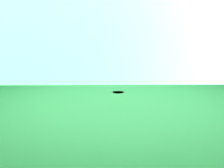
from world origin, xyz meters
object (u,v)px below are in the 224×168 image
object	(u,v)px
lounger_third_shoreside	(98,92)
umbrella_farthest	(87,40)
umbrella_nearest	(119,25)
lounger_fourth_shoreside	(94,81)
lounger_second_inland	(157,158)
cooler_box	(185,88)
umbrella_third	(84,44)
lounger_third_inland	(102,107)
lounger_farthest_inland	(99,78)
person_walking_mid	(136,65)
lounger_second_shoreside	(134,122)
beach_ball	(74,74)
lounger_farthest_shoreside	(97,73)
umbrella_second	(96,34)
umbrella_fourth	(82,45)
lounger_fourth_inland	(104,89)

from	to	relation	value
lounger_third_shoreside	umbrella_farthest	distance (m)	6.03
umbrella_nearest	lounger_fourth_shoreside	distance (m)	11.82
lounger_second_inland	umbrella_farthest	xyz separation A→B (m)	(-1.42, 11.33, 2.29)
umbrella_farthest	cooler_box	bearing A→B (deg)	-40.76
lounger_second_inland	lounger_fourth_shoreside	size ratio (longest dim) A/B	1.07
umbrella_third	lounger_third_inland	bearing A→B (deg)	-64.02
lounger_farthest_inland	person_walking_mid	distance (m)	2.69
lounger_third_shoreside	person_walking_mid	xyz separation A→B (m)	(2.70, 5.02, 0.66)
lounger_second_shoreside	lounger_fourth_shoreside	xyz separation A→B (m)	(-0.99, 6.82, -0.05)
umbrella_farthest	lounger_farthest_inland	size ratio (longest dim) A/B	1.82
lounger_second_shoreside	beach_ball	bearing A→B (deg)	90.93
lounger_farthest_inland	lounger_farthest_shoreside	bearing A→B (deg)	105.82
umbrella_second	lounger_second_inland	distance (m)	2.69
umbrella_third	umbrella_fourth	distance (m)	3.08
lounger_third_inland	cooler_box	xyz separation A→B (m)	(4.40, 3.61, -0.15)
lounger_second_inland	lounger_fourth_shoreside	bearing A→B (deg)	84.01
lounger_fourth_shoreside	lounger_fourth_inland	xyz separation A→B (m)	(0.44, -2.27, -0.00)
umbrella_third	umbrella_farthest	size ratio (longest dim) A/B	0.90
umbrella_nearest	cooler_box	size ratio (longest dim) A/B	5.48
umbrella_farthest	lounger_fourth_inland	bearing A→B (deg)	-80.36
umbrella_third	lounger_farthest_shoreside	distance (m)	7.93
lounger_second_shoreside	lounger_fourth_shoreside	world-z (taller)	lounger_second_shoreside
lounger_second_inland	umbrella_third	xyz separation A→B (m)	(-1.44, 4.66, 2.06)
person_walking_mid	umbrella_nearest	bearing A→B (deg)	-42.13
lounger_fourth_inland	beach_ball	bearing A→B (deg)	114.72
lounger_third_shoreside	person_walking_mid	world-z (taller)	person_walking_mid
lounger_farthest_shoreside	cooler_box	world-z (taller)	lounger_farthest_shoreside
lounger_farthest_shoreside	lounger_farthest_inland	world-z (taller)	lounger_farthest_shoreside
lounger_farthest_inland	lounger_fourth_inland	bearing A→B (deg)	-75.00
lounger_third_inland	person_walking_mid	bearing A→B (deg)	75.28
umbrella_nearest	lounger_second_inland	bearing A→B (deg)	69.21
lounger_third_shoreside	lounger_third_inland	size ratio (longest dim) A/B	1.20
umbrella_nearest	lounger_farthest_shoreside	world-z (taller)	umbrella_nearest
beach_ball	lounger_third_inland	bearing A→B (deg)	-80.00
lounger_third_inland	person_walking_mid	size ratio (longest dim) A/B	0.79
lounger_third_shoreside	lounger_farthest_shoreside	world-z (taller)	lounger_third_shoreside
umbrella_third	umbrella_farthest	distance (m)	6.67
umbrella_farthest	lounger_second_inland	bearing A→B (deg)	-82.83
lounger_third_inland	cooler_box	distance (m)	5.69
umbrella_nearest	umbrella_fourth	size ratio (longest dim) A/B	1.07
lounger_fourth_shoreside	umbrella_third	bearing A→B (deg)	-98.06
umbrella_farthest	lounger_farthest_shoreside	size ratio (longest dim) A/B	1.94
lounger_third_inland	beach_ball	size ratio (longest dim) A/B	5.11
lounger_farthest_inland	beach_ball	size ratio (longest dim) A/B	6.63
umbrella_nearest	lounger_third_shoreside	distance (m)	8.86
lounger_second_shoreside	person_walking_mid	bearing A→B (deg)	66.54
umbrella_second	lounger_fourth_inland	size ratio (longest dim) A/B	1.84
umbrella_nearest	lounger_farthest_shoreside	bearing A→B (deg)	88.98
umbrella_fourth	lounger_fourth_shoreside	distance (m)	2.36
umbrella_fourth	lounger_farthest_shoreside	world-z (taller)	umbrella_fourth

